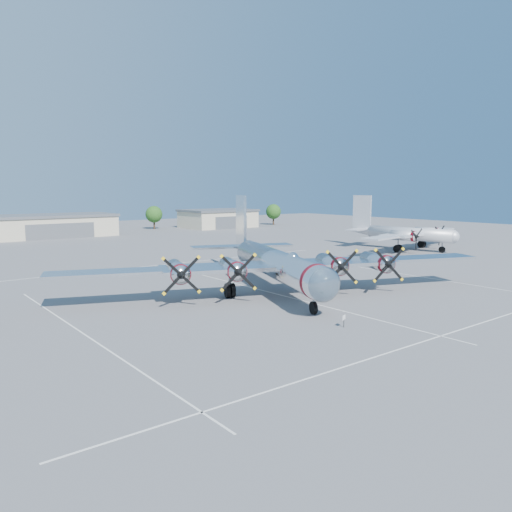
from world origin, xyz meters
TOP-DOWN VIEW (x-y plane):
  - ground at (0.00, 0.00)m, footprint 260.00×260.00m
  - parking_lines at (0.00, -1.75)m, footprint 60.00×50.08m
  - hangar_center at (0.00, 81.96)m, footprint 28.60×14.60m
  - hangar_east at (48.00, 81.96)m, footprint 20.60×14.60m
  - tree_east at (30.00, 88.00)m, footprint 4.80×4.80m
  - tree_far_east at (68.00, 80.00)m, footprint 4.80×4.80m
  - main_bomber_b29 at (0.99, -0.30)m, footprint 56.67×47.89m
  - twin_engine_east at (45.47, 14.18)m, footprint 35.65×28.27m
  - info_placard at (-4.15, -15.61)m, footprint 0.53×0.23m

SIDE VIEW (x-z plane):
  - ground at x=0.00m, z-range 0.00..0.00m
  - main_bomber_b29 at x=0.99m, z-range -5.32..5.32m
  - twin_engine_east at x=45.47m, z-range -5.10..5.10m
  - parking_lines at x=0.00m, z-range 0.00..0.01m
  - info_placard at x=-4.15m, z-range 0.21..1.26m
  - hangar_center at x=0.00m, z-range 0.01..5.41m
  - hangar_east at x=48.00m, z-range 0.01..5.41m
  - tree_east at x=30.00m, z-range 0.90..7.54m
  - tree_far_east at x=68.00m, z-range 0.90..7.54m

